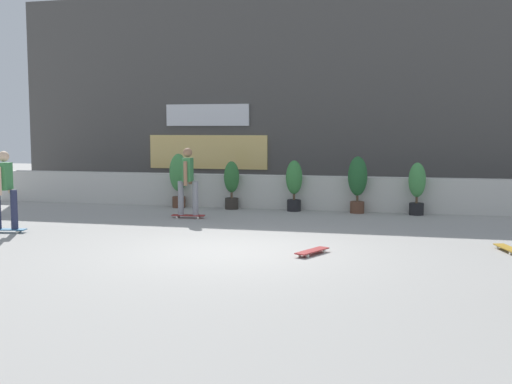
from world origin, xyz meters
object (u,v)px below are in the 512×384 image
Objects in this scene: skater_by_wall_right at (188,179)px; skateboard_aside at (312,251)px; potted_plant_3 at (358,180)px; skateboard_near_camera at (508,248)px; potted_plant_4 at (417,186)px; potted_plant_2 at (294,183)px; potted_plant_1 at (232,183)px; skater_mid_plaza at (5,188)px; potted_plant_0 at (179,176)px.

skater_by_wall_right is 2.09× the size of skateboard_aside.
potted_plant_3 is 1.77× the size of skateboard_near_camera.
potted_plant_4 is 1.62× the size of skateboard_aside.
potted_plant_2 is 3.12m from potted_plant_4.
potted_plant_1 reaches higher than skateboard_aside.
skater_mid_plaza is at bearing -150.03° from potted_plant_4.
potted_plant_3 is at bearing 35.03° from skater_mid_plaza.
skater_mid_plaza is (-6.85, -4.80, 0.10)m from potted_plant_3.
potted_plant_2 reaches higher than potted_plant_4.
potted_plant_0 reaches higher than potted_plant_4.
skateboard_aside is at bearing -61.43° from potted_plant_1.
potted_plant_1 is at bearing 73.52° from skater_by_wall_right.
skateboard_aside is at bearing -93.27° from potted_plant_3.
potted_plant_3 is at bearing 180.00° from potted_plant_4.
skater_by_wall_right is at bearing 134.24° from skateboard_aside.
potted_plant_1 is 0.76× the size of skater_by_wall_right.
potted_plant_2 is at bearing 180.00° from potted_plant_4.
skateboard_aside is (-0.32, -5.56, -0.78)m from potted_plant_3.
skater_mid_plaza is 2.06× the size of skateboard_near_camera.
potted_plant_4 is 9.61m from skater_mid_plaza.
potted_plant_2 reaches higher than skateboard_near_camera.
potted_plant_2 is at bearing 180.00° from potted_plant_3.
skateboard_aside is at bearing -45.76° from skater_by_wall_right.
potted_plant_2 reaches higher than potted_plant_1.
potted_plant_4 is at bearing 19.28° from skater_by_wall_right.
skater_by_wall_right reaches higher than potted_plant_0.
skater_mid_plaza is (-2.95, -2.92, 0.00)m from skater_by_wall_right.
skater_by_wall_right reaches higher than skateboard_near_camera.
potted_plant_1 reaches higher than skateboard_near_camera.
skater_by_wall_right reaches higher than potted_plant_1.
skater_mid_plaza reaches higher than potted_plant_2.
skateboard_near_camera is (6.89, -2.62, -0.88)m from skater_by_wall_right.
potted_plant_2 is 1.64× the size of skateboard_aside.
potted_plant_1 is 1.59× the size of skateboard_aside.
potted_plant_4 is 4.80m from skateboard_near_camera.
potted_plant_0 is at bearing 150.14° from skateboard_near_camera.
skateboard_aside is (3.03, -5.56, -0.65)m from potted_plant_1.
skater_by_wall_right is (-2.26, -1.88, 0.19)m from potted_plant_2.
skater_by_wall_right is at bearing 44.74° from skater_mid_plaza.
potted_plant_3 reaches higher than potted_plant_2.
potted_plant_0 is 5.20m from skater_mid_plaza.
potted_plant_3 is at bearing 123.59° from skateboard_near_camera.
potted_plant_0 is 1.82× the size of skateboard_aside.
skater_mid_plaza is at bearing -144.97° from potted_plant_3.
potted_plant_4 is 5.70m from skater_by_wall_right.
potted_plant_0 is 1.51m from potted_plant_1.
potted_plant_3 is 1.48m from potted_plant_4.
potted_plant_4 reaches higher than skateboard_near_camera.
potted_plant_2 is 0.92× the size of potted_plant_3.
potted_plant_1 is 0.89× the size of potted_plant_3.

